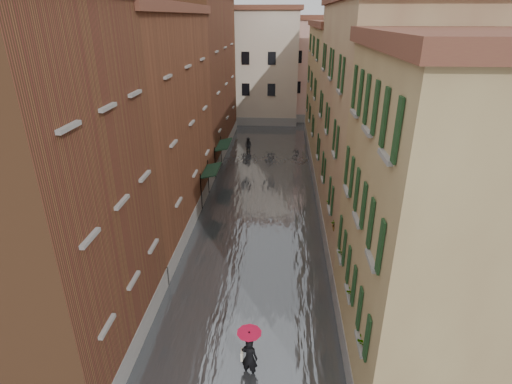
% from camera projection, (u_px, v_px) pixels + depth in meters
% --- Properties ---
extents(ground, '(120.00, 120.00, 0.00)m').
position_uv_depth(ground, '(245.00, 319.00, 17.69)').
color(ground, '#535356').
rests_on(ground, ground).
extents(floodwater, '(10.00, 60.00, 0.20)m').
position_uv_depth(floodwater, '(262.00, 197.00, 29.52)').
color(floodwater, '#52565A').
rests_on(floodwater, ground).
extents(building_left_near, '(6.00, 8.00, 13.00)m').
position_uv_depth(building_left_near, '(35.00, 202.00, 13.68)').
color(building_left_near, brown).
rests_on(building_left_near, ground).
extents(building_left_mid, '(6.00, 14.00, 12.50)m').
position_uv_depth(building_left_mid, '(142.00, 127.00, 23.82)').
color(building_left_mid, brown).
rests_on(building_left_mid, ground).
extents(building_left_far, '(6.00, 16.00, 14.00)m').
position_uv_depth(building_left_far, '(194.00, 79.00, 37.22)').
color(building_left_far, brown).
rests_on(building_left_far, ground).
extents(building_right_near, '(6.00, 8.00, 11.50)m').
position_uv_depth(building_right_near, '(450.00, 234.00, 13.12)').
color(building_right_near, olive).
rests_on(building_right_near, ground).
extents(building_right_mid, '(6.00, 14.00, 13.00)m').
position_uv_depth(building_right_mid, '(380.00, 127.00, 22.86)').
color(building_right_mid, tan).
rests_on(building_right_mid, ground).
extents(building_right_far, '(6.00, 16.00, 11.50)m').
position_uv_depth(building_right_far, '(344.00, 94.00, 36.86)').
color(building_right_far, olive).
rests_on(building_right_far, ground).
extents(building_end_cream, '(12.00, 9.00, 13.00)m').
position_uv_depth(building_end_cream, '(249.00, 67.00, 49.96)').
color(building_end_cream, beige).
rests_on(building_end_cream, ground).
extents(building_end_pink, '(10.00, 9.00, 12.00)m').
position_uv_depth(building_end_pink, '(320.00, 70.00, 51.43)').
color(building_end_pink, tan).
rests_on(building_end_pink, ground).
extents(awning_near, '(1.09, 2.75, 2.80)m').
position_uv_depth(awning_near, '(211.00, 171.00, 27.72)').
color(awning_near, '#163220').
rests_on(awning_near, ground).
extents(awning_far, '(1.09, 3.28, 2.80)m').
position_uv_depth(awning_far, '(223.00, 145.00, 33.28)').
color(awning_far, '#163220').
rests_on(awning_far, ground).
extents(window_planters, '(0.59, 10.81, 0.84)m').
position_uv_depth(window_planters, '(345.00, 248.00, 16.53)').
color(window_planters, maroon).
rests_on(window_planters, ground).
extents(pedestrian_main, '(0.90, 0.90, 2.06)m').
position_uv_depth(pedestrian_main, '(249.00, 351.00, 14.46)').
color(pedestrian_main, black).
rests_on(pedestrian_main, ground).
extents(pedestrian_far, '(0.94, 0.85, 1.60)m').
position_uv_depth(pedestrian_far, '(248.00, 146.00, 38.81)').
color(pedestrian_far, black).
rests_on(pedestrian_far, ground).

